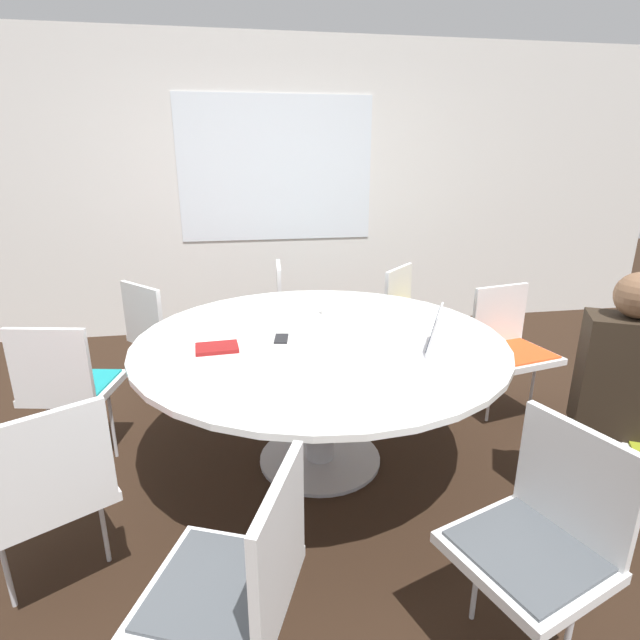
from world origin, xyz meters
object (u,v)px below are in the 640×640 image
at_px(chair_6, 47,484).
at_px(chair_4, 161,329).
at_px(chair_5, 67,381).
at_px(laptop, 421,339).
at_px(chair_3, 295,306).
at_px(chair_7, 239,577).
at_px(spiral_notebook, 217,348).
at_px(chair_8, 543,531).
at_px(chair_1, 510,341).
at_px(cell_phone, 281,339).
at_px(coffee_cup, 328,307).
at_px(person_0, 622,383).
at_px(chair_2, 412,313).

bearing_deg(chair_6, chair_4, 53.80).
xyz_separation_m(chair_5, laptop, (1.83, -0.45, 0.29)).
bearing_deg(chair_3, chair_6, -25.19).
bearing_deg(chair_7, chair_5, 53.40).
relative_size(chair_3, chair_6, 1.00).
relative_size(chair_7, spiral_notebook, 3.92).
relative_size(chair_8, spiral_notebook, 3.92).
xyz_separation_m(chair_1, spiral_notebook, (-1.87, -0.43, 0.25)).
bearing_deg(chair_8, cell_phone, 10.06).
relative_size(chair_4, coffee_cup, 9.24).
xyz_separation_m(chair_4, cell_phone, (0.76, -0.97, 0.24)).
height_order(person_0, laptop, person_0).
bearing_deg(coffee_cup, laptop, -61.29).
bearing_deg(cell_phone, spiral_notebook, -164.41).
bearing_deg(coffee_cup, chair_8, -76.59).
bearing_deg(chair_5, chair_8, -26.89).
xyz_separation_m(chair_1, chair_6, (-2.49, -1.09, 0.00)).
bearing_deg(person_0, chair_7, 47.39).
xyz_separation_m(chair_7, chair_8, (0.98, 0.02, 0.00)).
height_order(coffee_cup, cell_phone, coffee_cup).
relative_size(chair_1, spiral_notebook, 3.92).
height_order(person_0, coffee_cup, person_0).
relative_size(chair_8, person_0, 0.71).
bearing_deg(chair_8, spiral_notebook, 22.19).
xyz_separation_m(chair_5, chair_7, (0.90, -1.50, 0.00)).
relative_size(chair_5, coffee_cup, 9.24).
xyz_separation_m(spiral_notebook, coffee_cup, (0.66, 0.47, 0.04)).
bearing_deg(cell_phone, chair_1, 12.45).
xyz_separation_m(chair_4, chair_5, (-0.40, -0.78, 0.00)).
distance_m(spiral_notebook, cell_phone, 0.34).
bearing_deg(chair_4, spiral_notebook, -19.80).
bearing_deg(chair_4, chair_5, -68.67).
height_order(chair_3, chair_5, same).
relative_size(chair_5, laptop, 2.37).
bearing_deg(chair_8, chair_6, 53.03).
distance_m(chair_1, coffee_cup, 1.24).
bearing_deg(chair_7, chair_4, 34.88).
xyz_separation_m(chair_1, cell_phone, (-1.54, -0.34, 0.24)).
bearing_deg(laptop, cell_phone, -83.24).
height_order(chair_1, chair_8, same).
height_order(chair_5, chair_6, same).
xyz_separation_m(chair_8, cell_phone, (-0.72, 1.29, 0.24)).
relative_size(chair_5, cell_phone, 5.76).
bearing_deg(person_0, chair_6, 29.16).
relative_size(chair_7, cell_phone, 5.76).
bearing_deg(cell_phone, person_0, -25.34).
xyz_separation_m(person_0, spiral_notebook, (-1.80, 0.60, 0.05)).
relative_size(chair_5, chair_7, 1.00).
xyz_separation_m(chair_2, coffee_cup, (-0.78, -0.65, 0.28)).
distance_m(chair_3, spiral_notebook, 1.58).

